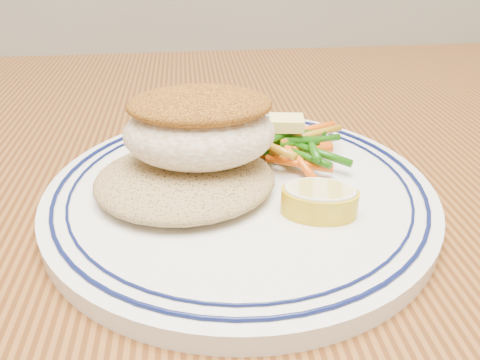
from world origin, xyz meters
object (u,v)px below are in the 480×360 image
rice_pilaf (185,176)px  lemon_wedge (320,199)px  plate (240,192)px  fish_fillet (199,126)px  dining_table (274,280)px  vegetable_pile (287,144)px

rice_pilaf → lemon_wedge: 0.10m
plate → fish_fillet: 0.06m
dining_table → vegetable_pile: size_ratio=13.96×
vegetable_pile → fish_fillet: bearing=-154.4°
plate → fish_fillet: size_ratio=2.54×
fish_fillet → dining_table: bearing=6.3°
fish_fillet → vegetable_pile: (0.07, 0.04, -0.03)m
plate → rice_pilaf: rice_pilaf is taller
dining_table → plate: plate is taller
fish_fillet → vegetable_pile: bearing=25.6°
fish_fillet → lemon_wedge: 0.10m
rice_pilaf → lemon_wedge: (0.09, -0.04, -0.00)m
fish_fillet → vegetable_pile: size_ratio=1.09×
rice_pilaf → lemon_wedge: size_ratio=2.27×
vegetable_pile → lemon_wedge: vegetable_pile is taller
dining_table → rice_pilaf: bearing=-167.3°
plate → vegetable_pile: vegetable_pile is taller
lemon_wedge → dining_table: bearing=106.4°
plate → fish_fillet: bearing=165.8°
lemon_wedge → fish_fillet: bearing=146.8°
rice_pilaf → fish_fillet: size_ratio=1.16×
rice_pilaf → vegetable_pile: 0.10m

